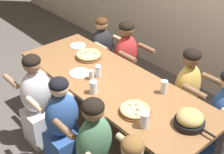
# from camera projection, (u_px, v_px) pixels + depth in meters

# --- Properties ---
(ground_plane) EXTENTS (18.00, 18.00, 0.00)m
(ground_plane) POSITION_uv_depth(u_px,v_px,m) (112.00, 135.00, 3.80)
(ground_plane) COLOR #514C47
(ground_plane) RESTS_ON ground
(dining_table) EXTENTS (2.46, 0.87, 0.79)m
(dining_table) POSITION_uv_depth(u_px,v_px,m) (112.00, 87.00, 3.42)
(dining_table) COLOR brown
(dining_table) RESTS_ON ground
(pizza_board_main) EXTENTS (0.30, 0.30, 0.05)m
(pizza_board_main) POSITION_uv_depth(u_px,v_px,m) (135.00, 110.00, 2.91)
(pizza_board_main) COLOR brown
(pizza_board_main) RESTS_ON dining_table
(pizza_board_second) EXTENTS (0.33, 0.33, 0.06)m
(pizza_board_second) POSITION_uv_depth(u_px,v_px,m) (88.00, 55.00, 3.80)
(pizza_board_second) COLOR brown
(pizza_board_second) RESTS_ON dining_table
(skillet_bowl) EXTENTS (0.40, 0.27, 0.15)m
(skillet_bowl) POSITION_uv_depth(u_px,v_px,m) (190.00, 119.00, 2.73)
(skillet_bowl) COLOR black
(skillet_bowl) RESTS_ON dining_table
(empty_plate_a) EXTENTS (0.23, 0.23, 0.02)m
(empty_plate_a) POSITION_uv_depth(u_px,v_px,m) (80.00, 73.00, 3.50)
(empty_plate_a) COLOR white
(empty_plate_a) RESTS_ON dining_table
(empty_plate_b) EXTENTS (0.20, 0.20, 0.02)m
(empty_plate_b) POSITION_uv_depth(u_px,v_px,m) (78.00, 46.00, 4.07)
(empty_plate_b) COLOR white
(empty_plate_b) RESTS_ON dining_table
(drinking_glass_a) EXTENTS (0.06, 0.06, 0.11)m
(drinking_glass_a) POSITION_uv_depth(u_px,v_px,m) (91.00, 75.00, 3.39)
(drinking_glass_a) COLOR silver
(drinking_glass_a) RESTS_ON dining_table
(drinking_glass_b) EXTENTS (0.08, 0.08, 0.13)m
(drinking_glass_b) POSITION_uv_depth(u_px,v_px,m) (93.00, 87.00, 3.16)
(drinking_glass_b) COLOR silver
(drinking_glass_b) RESTS_ON dining_table
(drinking_glass_c) EXTENTS (0.07, 0.07, 0.13)m
(drinking_glass_c) POSITION_uv_depth(u_px,v_px,m) (98.00, 72.00, 3.43)
(drinking_glass_c) COLOR silver
(drinking_glass_c) RESTS_ON dining_table
(drinking_glass_d) EXTENTS (0.07, 0.07, 0.14)m
(drinking_glass_d) POSITION_uv_depth(u_px,v_px,m) (164.00, 87.00, 3.16)
(drinking_glass_d) COLOR silver
(drinking_glass_d) RESTS_ON dining_table
(drinking_glass_e) EXTENTS (0.08, 0.08, 0.15)m
(drinking_glass_e) POSITION_uv_depth(u_px,v_px,m) (144.00, 121.00, 2.72)
(drinking_glass_e) COLOR silver
(drinking_glass_e) RESTS_ON dining_table
(diner_far_midright) EXTENTS (0.51, 0.40, 1.16)m
(diner_far_midright) POSITION_uv_depth(u_px,v_px,m) (186.00, 98.00, 3.55)
(diner_far_midright) COLOR gold
(diner_far_midright) RESTS_ON ground
(diner_far_right) EXTENTS (0.51, 0.40, 1.11)m
(diner_far_right) POSITION_uv_depth(u_px,v_px,m) (221.00, 120.00, 3.27)
(diner_far_right) COLOR #2D5193
(diner_far_right) RESTS_ON ground
(diner_far_left) EXTENTS (0.51, 0.40, 1.06)m
(diner_far_left) POSITION_uv_depth(u_px,v_px,m) (102.00, 56.00, 4.52)
(diner_far_left) COLOR #232328
(diner_far_left) RESTS_ON ground
(diner_far_midleft) EXTENTS (0.51, 0.40, 1.16)m
(diner_far_midleft) POSITION_uv_depth(u_px,v_px,m) (126.00, 65.00, 4.18)
(diner_far_midleft) COLOR #B22D2D
(diner_far_midleft) RESTS_ON ground
(diner_near_midleft) EXTENTS (0.51, 0.40, 1.14)m
(diner_near_midleft) POSITION_uv_depth(u_px,v_px,m) (38.00, 104.00, 3.48)
(diner_near_midleft) COLOR silver
(diner_near_midleft) RESTS_ON ground
(diner_near_center) EXTENTS (0.51, 0.40, 1.11)m
(diner_near_center) POSITION_uv_depth(u_px,v_px,m) (63.00, 128.00, 3.17)
(diner_near_center) COLOR #2D5193
(diner_near_center) RESTS_ON ground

